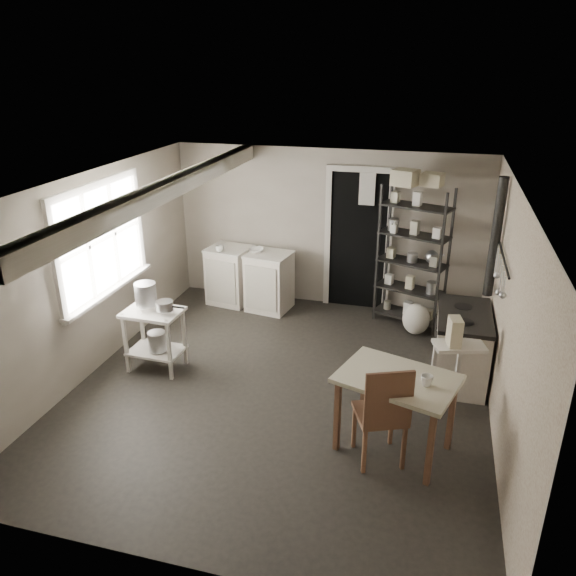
% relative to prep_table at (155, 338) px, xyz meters
% --- Properties ---
extents(floor, '(5.00, 5.00, 0.00)m').
position_rel_prep_table_xyz_m(floor, '(1.55, -0.05, -0.40)').
color(floor, black).
rests_on(floor, ground).
extents(ceiling, '(5.00, 5.00, 0.00)m').
position_rel_prep_table_xyz_m(ceiling, '(1.55, -0.05, 1.90)').
color(ceiling, silver).
rests_on(ceiling, wall_back).
extents(wall_back, '(4.50, 0.02, 2.30)m').
position_rel_prep_table_xyz_m(wall_back, '(1.55, 2.45, 0.75)').
color(wall_back, '#A19789').
rests_on(wall_back, ground).
extents(wall_front, '(4.50, 0.02, 2.30)m').
position_rel_prep_table_xyz_m(wall_front, '(1.55, -2.55, 0.75)').
color(wall_front, '#A19789').
rests_on(wall_front, ground).
extents(wall_left, '(0.02, 5.00, 2.30)m').
position_rel_prep_table_xyz_m(wall_left, '(-0.70, -0.05, 0.75)').
color(wall_left, '#A19789').
rests_on(wall_left, ground).
extents(wall_right, '(0.02, 5.00, 2.30)m').
position_rel_prep_table_xyz_m(wall_right, '(3.80, -0.05, 0.75)').
color(wall_right, '#A19789').
rests_on(wall_right, ground).
extents(window, '(0.12, 1.76, 1.28)m').
position_rel_prep_table_xyz_m(window, '(-0.67, 0.15, 1.10)').
color(window, beige).
rests_on(window, wall_left).
extents(doorway, '(0.96, 0.10, 2.08)m').
position_rel_prep_table_xyz_m(doorway, '(2.00, 2.42, 0.60)').
color(doorway, beige).
rests_on(doorway, ground).
extents(ceiling_beam, '(0.18, 5.00, 0.18)m').
position_rel_prep_table_xyz_m(ceiling_beam, '(0.35, -0.05, 1.80)').
color(ceiling_beam, beige).
rests_on(ceiling_beam, ceiling).
extents(wallpaper_panel, '(0.01, 5.00, 2.30)m').
position_rel_prep_table_xyz_m(wallpaper_panel, '(3.79, -0.05, 0.75)').
color(wallpaper_panel, '#BBAD98').
rests_on(wallpaper_panel, wall_right).
extents(utensil_rail, '(0.06, 1.20, 0.44)m').
position_rel_prep_table_xyz_m(utensil_rail, '(3.74, 0.55, 1.15)').
color(utensil_rail, silver).
rests_on(utensil_rail, wall_right).
extents(prep_table, '(0.67, 0.49, 0.75)m').
position_rel_prep_table_xyz_m(prep_table, '(0.00, 0.00, 0.00)').
color(prep_table, beige).
rests_on(prep_table, ground).
extents(stockpot, '(0.25, 0.25, 0.26)m').
position_rel_prep_table_xyz_m(stockpot, '(-0.08, 0.03, 0.54)').
color(stockpot, silver).
rests_on(stockpot, prep_table).
extents(saucepan, '(0.24, 0.24, 0.11)m').
position_rel_prep_table_xyz_m(saucepan, '(0.18, -0.03, 0.45)').
color(saucepan, silver).
rests_on(saucepan, prep_table).
extents(bucket, '(0.27, 0.27, 0.23)m').
position_rel_prep_table_xyz_m(bucket, '(0.05, -0.05, -0.02)').
color(bucket, silver).
rests_on(bucket, prep_table).
extents(base_cabinets, '(1.37, 0.75, 0.86)m').
position_rel_prep_table_xyz_m(base_cabinets, '(0.47, 2.05, 0.06)').
color(base_cabinets, beige).
rests_on(base_cabinets, ground).
extents(mixing_bowl, '(0.37, 0.37, 0.07)m').
position_rel_prep_table_xyz_m(mixing_bowl, '(0.60, 2.02, 0.55)').
color(mixing_bowl, white).
rests_on(mixing_bowl, base_cabinets).
extents(counter_cup, '(0.12, 0.12, 0.09)m').
position_rel_prep_table_xyz_m(counter_cup, '(0.08, 1.91, 0.57)').
color(counter_cup, white).
rests_on(counter_cup, base_cabinets).
extents(shelf_rack, '(0.98, 0.64, 1.93)m').
position_rel_prep_table_xyz_m(shelf_rack, '(2.80, 2.04, 0.55)').
color(shelf_rack, black).
rests_on(shelf_rack, ground).
extents(shelf_jar, '(0.10, 0.10, 0.18)m').
position_rel_prep_table_xyz_m(shelf_jar, '(2.53, 2.03, 0.96)').
color(shelf_jar, white).
rests_on(shelf_jar, shelf_rack).
extents(storage_box_a, '(0.38, 0.36, 0.21)m').
position_rel_prep_table_xyz_m(storage_box_a, '(2.62, 2.03, 1.61)').
color(storage_box_a, beige).
rests_on(storage_box_a, shelf_rack).
extents(storage_box_b, '(0.31, 0.30, 0.17)m').
position_rel_prep_table_xyz_m(storage_box_b, '(2.96, 2.09, 1.59)').
color(storage_box_b, beige).
rests_on(storage_box_b, shelf_rack).
extents(stove, '(0.58, 1.05, 0.82)m').
position_rel_prep_table_xyz_m(stove, '(3.47, 0.70, 0.04)').
color(stove, beige).
rests_on(stove, ground).
extents(stovepipe, '(0.14, 0.14, 1.40)m').
position_rel_prep_table_xyz_m(stovepipe, '(3.71, 1.11, 1.19)').
color(stovepipe, black).
rests_on(stovepipe, stove).
extents(side_ledge, '(0.57, 0.41, 0.78)m').
position_rel_prep_table_xyz_m(side_ledge, '(3.40, 0.01, 0.03)').
color(side_ledge, beige).
rests_on(side_ledge, ground).
extents(oats_box, '(0.16, 0.22, 0.29)m').
position_rel_prep_table_xyz_m(oats_box, '(3.34, -0.02, 0.61)').
color(oats_box, beige).
rests_on(oats_box, side_ledge).
extents(work_table, '(1.20, 1.00, 0.79)m').
position_rel_prep_table_xyz_m(work_table, '(2.86, -0.79, -0.02)').
color(work_table, beige).
rests_on(work_table, ground).
extents(table_cup, '(0.13, 0.13, 0.10)m').
position_rel_prep_table_xyz_m(table_cup, '(3.11, -0.87, 0.41)').
color(table_cup, white).
rests_on(table_cup, work_table).
extents(chair, '(0.57, 0.58, 1.03)m').
position_rel_prep_table_xyz_m(chair, '(2.73, -0.96, 0.08)').
color(chair, '#513222').
rests_on(chair, ground).
extents(flour_sack, '(0.39, 0.34, 0.43)m').
position_rel_prep_table_xyz_m(flour_sack, '(2.93, 1.72, -0.16)').
color(flour_sack, beige).
rests_on(flour_sack, ground).
extents(floor_crock, '(0.14, 0.14, 0.14)m').
position_rel_prep_table_xyz_m(floor_crock, '(3.00, -0.04, -0.33)').
color(floor_crock, white).
rests_on(floor_crock, ground).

